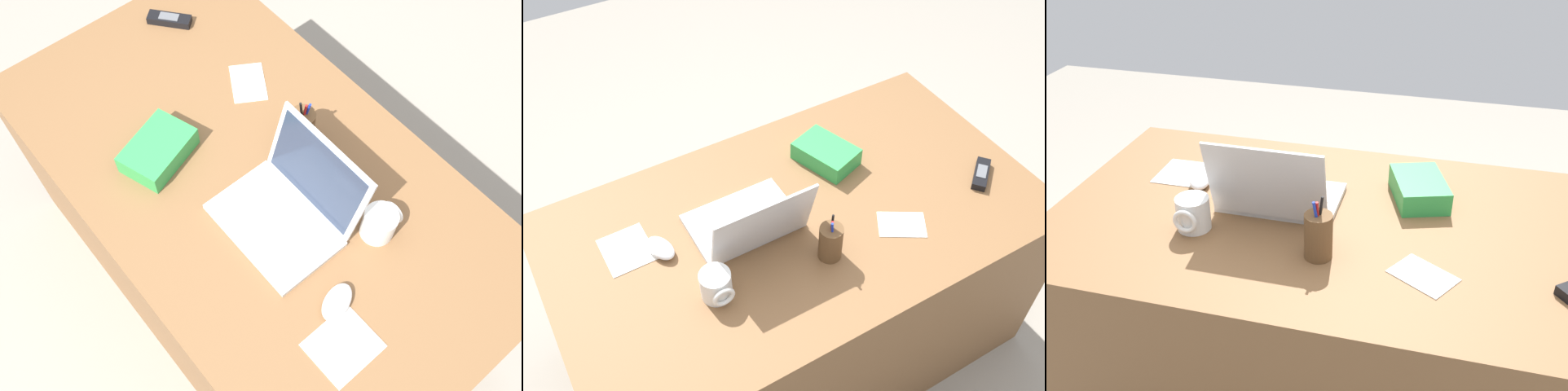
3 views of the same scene
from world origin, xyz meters
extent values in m
plane|color=gray|center=(0.00, 0.00, 0.00)|extent=(6.00, 6.00, 0.00)
cube|color=brown|center=(0.00, 0.00, 0.37)|extent=(1.54, 0.88, 0.74)
cube|color=silver|center=(0.16, -0.06, 0.75)|extent=(0.33, 0.22, 0.02)
cube|color=silver|center=(0.16, -0.04, 0.76)|extent=(0.27, 0.11, 0.00)
cube|color=silver|center=(0.16, -0.13, 0.76)|extent=(0.09, 0.05, 0.00)
cube|color=silver|center=(0.16, 0.08, 0.87)|extent=(0.32, 0.06, 0.22)
cube|color=#283347|center=(0.16, 0.07, 0.87)|extent=(0.29, 0.05, 0.19)
ellipsoid|color=white|center=(0.42, -0.08, 0.76)|extent=(0.09, 0.12, 0.04)
cylinder|color=white|center=(0.34, 0.13, 0.79)|extent=(0.09, 0.09, 0.09)
torus|color=white|center=(0.34, 0.18, 0.79)|extent=(0.07, 0.01, 0.07)
cube|color=black|center=(-0.61, 0.15, 0.76)|extent=(0.14, 0.12, 0.02)
cube|color=#595B60|center=(-0.61, 0.15, 0.77)|extent=(0.07, 0.06, 0.00)
cylinder|color=brown|center=(0.00, 0.18, 0.80)|extent=(0.07, 0.07, 0.12)
cylinder|color=#1933B2|center=(0.00, 0.18, 0.84)|extent=(0.03, 0.02, 0.14)
cylinder|color=black|center=(0.00, 0.17, 0.84)|extent=(0.02, 0.02, 0.14)
cylinder|color=red|center=(0.00, 0.18, 0.83)|extent=(0.01, 0.02, 0.13)
cube|color=green|center=(-0.21, -0.17, 0.78)|extent=(0.19, 0.23, 0.06)
cube|color=white|center=(0.51, -0.14, 0.75)|extent=(0.14, 0.16, 0.00)
cube|color=white|center=(-0.26, 0.19, 0.75)|extent=(0.18, 0.16, 0.00)
camera|label=1|loc=(0.67, -0.53, 2.17)|focal=41.44mm
camera|label=2|loc=(0.65, 1.03, 2.13)|focal=40.91mm
camera|label=3|loc=(-0.28, 1.33, 1.60)|focal=41.29mm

